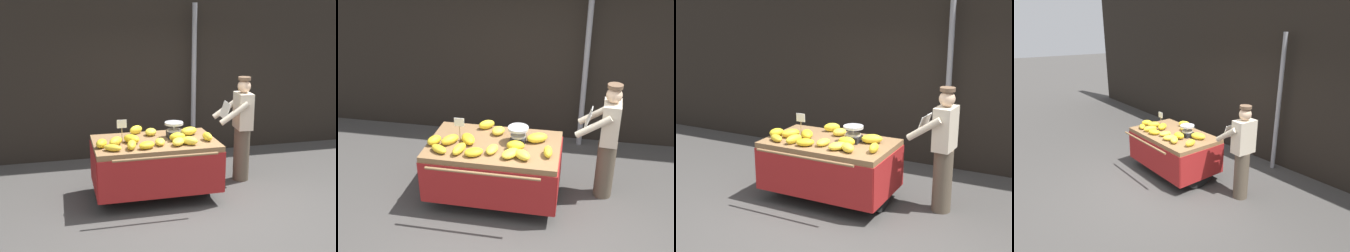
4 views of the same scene
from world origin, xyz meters
TOP-DOWN VIEW (x-y plane):
  - ground_plane at (0.00, 0.00)m, footprint 60.00×60.00m
  - back_wall at (0.00, 2.72)m, footprint 16.00×0.24m
  - street_pole at (0.66, 2.40)m, footprint 0.09×0.09m
  - banana_cart at (-0.50, 0.56)m, footprint 1.82×1.29m
  - weighing_scale at (-0.19, 0.66)m, footprint 0.28×0.28m
  - price_sign at (-0.98, 0.57)m, footprint 0.14×0.01m
  - banana_bunch_0 at (0.25, 0.38)m, footprint 0.14×0.24m
  - banana_bunch_1 at (-0.22, 0.26)m, footprint 0.29×0.32m
  - banana_bunch_2 at (-0.85, 0.52)m, footprint 0.29×0.32m
  - banana_bunch_3 at (-0.19, 0.46)m, footprint 0.25×0.17m
  - banana_bunch_4 at (-0.69, 0.21)m, footprint 0.29×0.26m
  - banana_bunch_5 at (-1.29, 0.41)m, footprint 0.22×0.26m
  - banana_bunch_6 at (0.07, 0.73)m, footprint 0.34×0.28m
  - banana_bunch_7 at (-1.16, 0.21)m, footprint 0.29×0.24m
  - banana_bunch_8 at (-1.09, 0.46)m, footprint 0.27×0.31m
  - banana_bunch_9 at (-0.90, 0.25)m, footprint 0.18×0.30m
  - banana_bunch_10 at (-0.70, 1.00)m, footprint 0.27×0.24m
  - banana_bunch_11 at (-0.48, 0.33)m, footprint 0.18×0.26m
  - banana_bunch_12 at (-0.07, 0.24)m, footprint 0.28×0.27m
  - banana_bunch_13 at (-0.50, 0.85)m, footprint 0.23×0.26m
  - vendor_person at (1.01, 0.92)m, footprint 0.60×0.55m

SIDE VIEW (x-z plane):
  - ground_plane at x=0.00m, z-range 0.00..0.00m
  - banana_cart at x=-0.50m, z-range 0.21..1.10m
  - vendor_person at x=1.01m, z-range 0.02..1.73m
  - banana_bunch_7 at x=-1.16m, z-range 0.88..0.97m
  - banana_bunch_11 at x=-0.48m, z-range 0.88..0.98m
  - banana_bunch_4 at x=-0.69m, z-range 0.88..0.98m
  - banana_bunch_1 at x=-0.22m, z-range 0.88..0.98m
  - banana_bunch_13 at x=-0.50m, z-range 0.88..0.99m
  - banana_bunch_9 at x=-0.90m, z-range 0.88..1.00m
  - banana_bunch_12 at x=-0.07m, z-range 0.88..1.00m
  - banana_bunch_5 at x=-1.29m, z-range 0.88..1.00m
  - banana_bunch_8 at x=-1.09m, z-range 0.88..1.00m
  - banana_bunch_0 at x=0.25m, z-range 0.88..1.00m
  - banana_bunch_2 at x=-0.85m, z-range 0.88..1.01m
  - banana_bunch_6 at x=0.07m, z-range 0.88..1.01m
  - banana_bunch_3 at x=-0.19m, z-range 0.88..1.01m
  - banana_bunch_10 at x=-0.70m, z-range 0.88..1.01m
  - weighing_scale at x=-0.19m, z-range 0.88..1.12m
  - price_sign at x=-0.98m, z-range 0.96..1.30m
  - street_pole at x=0.66m, z-range 0.00..2.86m
  - back_wall at x=0.00m, z-range 0.00..4.33m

